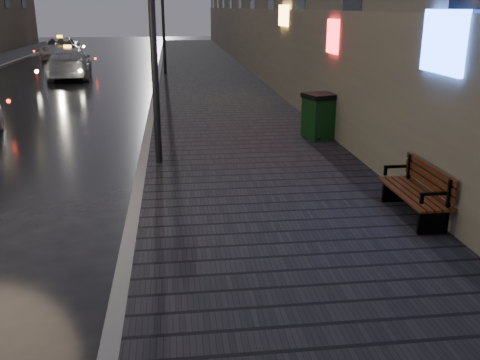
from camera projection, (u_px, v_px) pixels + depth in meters
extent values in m
cube|color=black|center=(208.00, 77.00, 25.74)|extent=(4.60, 58.00, 0.15)
cube|color=slate|center=(158.00, 78.00, 25.45)|extent=(0.20, 58.00, 0.15)
cylinder|color=black|center=(153.00, 40.00, 10.54)|extent=(0.14, 0.14, 5.00)
cylinder|color=black|center=(163.00, 21.00, 25.65)|extent=(0.14, 0.14, 5.00)
cube|color=black|center=(433.00, 222.00, 7.69)|extent=(0.45, 0.06, 0.36)
cube|color=black|center=(449.00, 201.00, 7.62)|extent=(0.05, 0.05, 0.63)
cube|color=black|center=(433.00, 194.00, 7.55)|extent=(0.38, 0.05, 0.05)
cube|color=black|center=(396.00, 191.00, 8.97)|extent=(0.45, 0.06, 0.36)
cube|color=black|center=(409.00, 173.00, 8.90)|extent=(0.05, 0.05, 0.63)
cube|color=black|center=(395.00, 167.00, 8.84)|extent=(0.38, 0.05, 0.05)
cube|color=#441F0E|center=(414.00, 193.00, 8.27)|extent=(0.57, 1.63, 0.04)
cube|color=#441F0E|center=(429.00, 176.00, 8.21)|extent=(0.04, 1.63, 0.36)
cube|color=black|center=(320.00, 118.00, 13.30)|extent=(0.84, 0.84, 0.98)
cube|color=black|center=(321.00, 96.00, 13.13)|extent=(0.90, 0.90, 0.12)
imported|color=silver|center=(69.00, 63.00, 25.61)|extent=(2.52, 5.09, 1.42)
imported|color=#BAB9C0|center=(61.00, 48.00, 35.19)|extent=(2.85, 5.22, 1.39)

